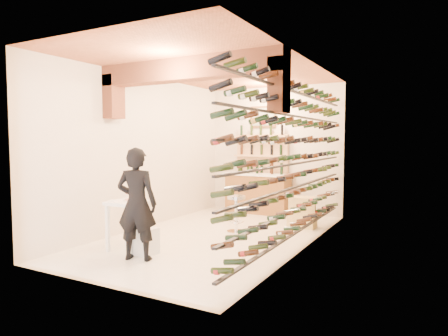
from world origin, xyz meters
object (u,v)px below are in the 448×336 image
person (137,204)px  chrome_barstool (236,211)px  wine_rack (294,158)px  tasting_table (128,210)px  back_counter (258,192)px  white_stool (145,241)px  crate_lower (302,219)px

person → chrome_barstool: size_ratio=2.34×
wine_rack → tasting_table: 2.95m
wine_rack → person: (-1.86, -1.90, -0.68)m
back_counter → white_stool: (-0.12, -4.26, -0.32)m
white_stool → crate_lower: size_ratio=0.76×
wine_rack → crate_lower: wine_rack is taller
person → chrome_barstool: bearing=-119.8°
white_stool → crate_lower: (1.63, 3.15, -0.05)m
back_counter → tasting_table: back_counter is taller
back_counter → tasting_table: 4.25m
crate_lower → wine_rack: bearing=-78.4°
chrome_barstool → crate_lower: bearing=46.8°
tasting_table → crate_lower: size_ratio=1.81×
chrome_barstool → back_counter: bearing=102.8°
white_stool → person: bearing=-73.1°
white_stool → crate_lower: 3.55m
person → crate_lower: bearing=-131.3°
back_counter → chrome_barstool: bearing=-77.2°
wine_rack → tasting_table: wine_rack is taller
tasting_table → white_stool: bearing=-6.9°
back_counter → person: person is taller
tasting_table → back_counter: bearing=82.0°
wine_rack → person: bearing=-134.4°
back_counter → tasting_table: size_ratio=1.68×
wine_rack → chrome_barstool: bearing=161.1°
tasting_table → chrome_barstool: 2.28m
person → wine_rack: bearing=-151.6°
wine_rack → tasting_table: (-2.35, -1.57, -0.86)m
wine_rack → back_counter: size_ratio=3.35×
back_counter → chrome_barstool: 2.25m
crate_lower → white_stool: bearing=-117.4°
person → chrome_barstool: person is taller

